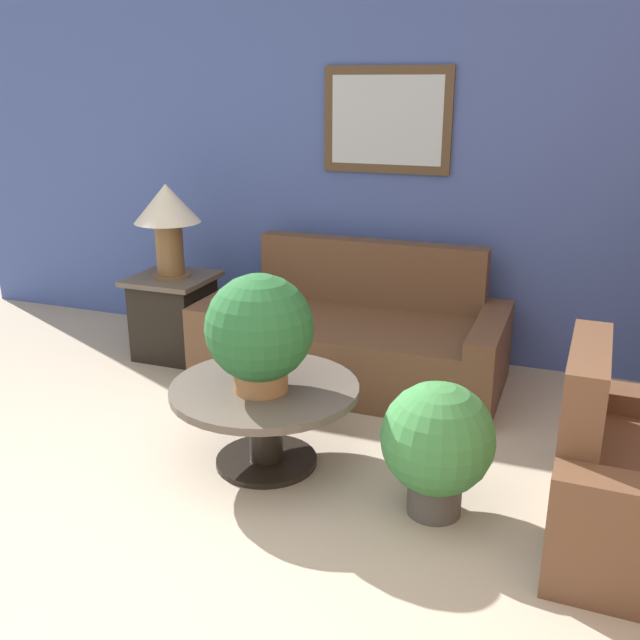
% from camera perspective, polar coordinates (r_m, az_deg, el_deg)
% --- Properties ---
extents(ground_plane, '(20.00, 20.00, 0.00)m').
position_cam_1_polar(ground_plane, '(2.98, -17.24, -22.12)').
color(ground_plane, tan).
extents(wall_back, '(6.91, 0.09, 2.60)m').
position_cam_1_polar(wall_back, '(5.15, 3.46, 11.85)').
color(wall_back, '#42569E').
rests_on(wall_back, ground_plane).
extents(couch_main, '(1.96, 0.97, 0.87)m').
position_cam_1_polar(couch_main, '(4.76, 2.74, -1.51)').
color(couch_main, brown).
rests_on(couch_main, ground_plane).
extents(coffee_table, '(0.96, 0.96, 0.44)m').
position_cam_1_polar(coffee_table, '(3.68, -4.41, -6.95)').
color(coffee_table, black).
rests_on(coffee_table, ground_plane).
extents(side_table, '(0.55, 0.55, 0.60)m').
position_cam_1_polar(side_table, '(5.24, -11.59, 0.37)').
color(side_table, black).
rests_on(side_table, ground_plane).
extents(table_lamp, '(0.46, 0.46, 0.65)m').
position_cam_1_polar(table_lamp, '(5.06, -12.13, 8.33)').
color(table_lamp, brown).
rests_on(table_lamp, side_table).
extents(potted_plant_on_table, '(0.53, 0.53, 0.59)m').
position_cam_1_polar(potted_plant_on_table, '(3.47, -4.87, -0.87)').
color(potted_plant_on_table, '#9E6B42').
rests_on(potted_plant_on_table, coffee_table).
extents(potted_plant_floor, '(0.52, 0.52, 0.64)m').
position_cam_1_polar(potted_plant_floor, '(3.30, 9.37, -9.66)').
color(potted_plant_floor, '#4C4742').
rests_on(potted_plant_floor, ground_plane).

